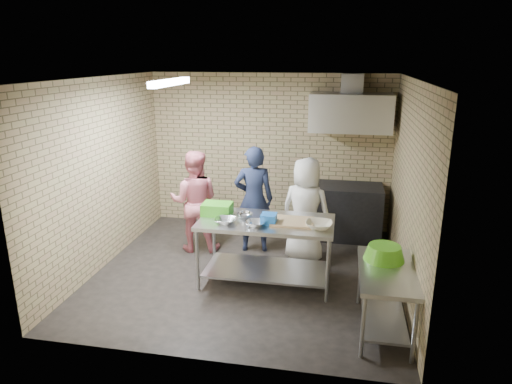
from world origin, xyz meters
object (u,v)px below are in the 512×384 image
(green_crate, at_px, (217,209))
(green_basin, at_px, (384,253))
(bottle_red, at_px, (353,116))
(man_navy, at_px, (254,199))
(blue_tub, at_px, (269,219))
(woman_white, at_px, (306,210))
(prep_table, at_px, (266,251))
(woman_pink, at_px, (194,201))
(stove, at_px, (345,212))
(side_counter, at_px, (384,300))

(green_crate, xyz_separation_m, green_basin, (2.17, -0.77, -0.13))
(bottle_red, height_order, man_navy, bottle_red)
(blue_tub, relative_size, woman_white, 0.13)
(green_basin, bearing_deg, prep_table, 156.23)
(blue_tub, xyz_separation_m, man_navy, (-0.42, 1.13, -0.11))
(man_navy, distance_m, woman_white, 0.85)
(bottle_red, distance_m, woman_white, 1.89)
(man_navy, xyz_separation_m, woman_pink, (-0.91, -0.14, -0.04))
(green_crate, height_order, bottle_red, bottle_red)
(prep_table, relative_size, green_basin, 3.86)
(woman_white, bearing_deg, stove, -103.26)
(prep_table, xyz_separation_m, woman_white, (0.46, 0.81, 0.34))
(green_basin, bearing_deg, bottle_red, 97.90)
(man_navy, bearing_deg, side_counter, 122.59)
(stove, distance_m, woman_white, 1.24)
(prep_table, bearing_deg, woman_white, 60.71)
(prep_table, xyz_separation_m, blue_tub, (0.05, -0.10, 0.51))
(stove, xyz_separation_m, woman_pink, (-2.32, -0.97, 0.35))
(stove, distance_m, green_crate, 2.51)
(woman_pink, bearing_deg, green_basin, 142.18)
(stove, relative_size, bottle_red, 6.67)
(blue_tub, bearing_deg, woman_white, 66.03)
(green_crate, relative_size, woman_white, 0.25)
(blue_tub, distance_m, man_navy, 1.21)
(blue_tub, height_order, bottle_red, bottle_red)
(prep_table, xyz_separation_m, green_basin, (1.47, -0.65, 0.39))
(blue_tub, bearing_deg, woman_pink, 143.43)
(man_navy, bearing_deg, green_basin, 126.26)
(bottle_red, xyz_separation_m, woman_white, (-0.63, -1.28, -1.24))
(green_crate, xyz_separation_m, woman_white, (1.16, 0.69, -0.18))
(stove, xyz_separation_m, bottle_red, (0.05, 0.24, 1.58))
(bottle_red, height_order, woman_pink, bottle_red)
(man_navy, bearing_deg, blue_tub, 98.96)
(side_counter, height_order, blue_tub, blue_tub)
(prep_table, xyz_separation_m, bottle_red, (1.09, 2.09, 1.59))
(green_crate, bearing_deg, woman_pink, 127.15)
(prep_table, height_order, bottle_red, bottle_red)
(bottle_red, bearing_deg, woman_white, -116.19)
(side_counter, distance_m, blue_tub, 1.74)
(prep_table, relative_size, bottle_red, 9.87)
(prep_table, height_order, blue_tub, blue_tub)
(side_counter, xyz_separation_m, man_navy, (-1.85, 1.93, 0.46))
(woman_white, bearing_deg, woman_pink, 13.34)
(green_crate, distance_m, blue_tub, 0.78)
(green_crate, bearing_deg, woman_white, 30.90)
(side_counter, relative_size, stove, 1.00)
(prep_table, relative_size, woman_white, 1.13)
(side_counter, bearing_deg, green_basin, 94.57)
(prep_table, distance_m, woman_white, 0.99)
(woman_pink, bearing_deg, stove, -166.02)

